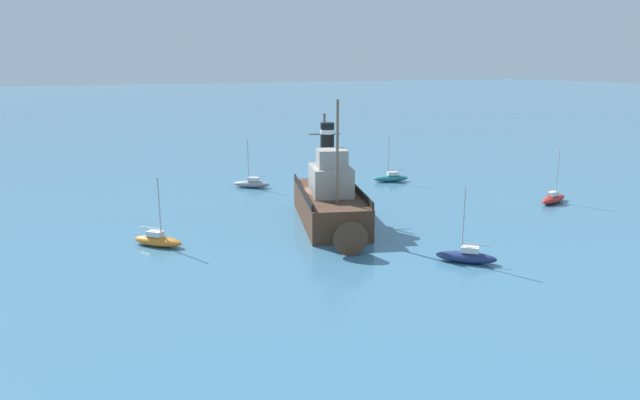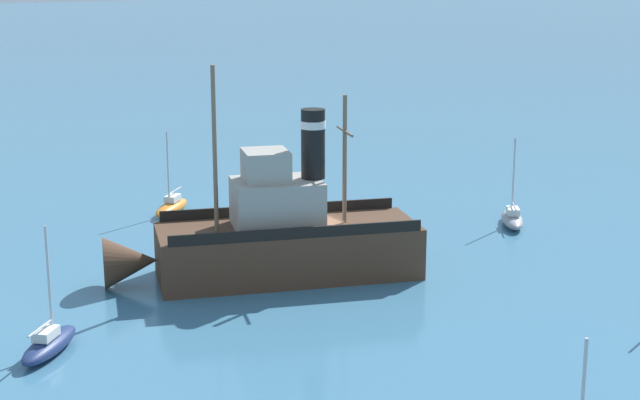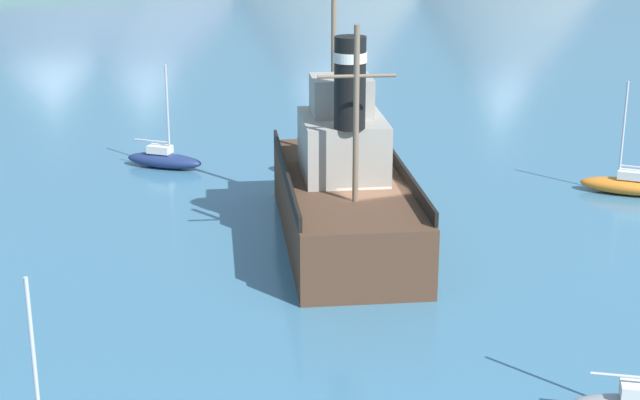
% 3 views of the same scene
% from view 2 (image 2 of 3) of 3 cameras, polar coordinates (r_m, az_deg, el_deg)
% --- Properties ---
extents(ground_plane, '(600.00, 600.00, 0.00)m').
position_cam_2_polar(ground_plane, '(46.84, -0.63, -4.04)').
color(ground_plane, teal).
extents(old_tugboat, '(7.61, 14.77, 9.90)m').
position_cam_2_polar(old_tugboat, '(45.30, -2.64, -2.26)').
color(old_tugboat, '#4C3323').
rests_on(old_tugboat, ground).
extents(sailboat_grey, '(3.77, 3.04, 4.90)m').
position_cam_2_polar(sailboat_grey, '(55.30, 11.12, -1.04)').
color(sailboat_grey, gray).
rests_on(sailboat_grey, ground).
extents(sailboat_orange, '(3.48, 3.45, 4.90)m').
position_cam_2_polar(sailboat_orange, '(57.45, -8.63, -0.37)').
color(sailboat_orange, orange).
rests_on(sailboat_orange, ground).
extents(sailboat_navy, '(3.57, 3.35, 4.90)m').
position_cam_2_polar(sailboat_navy, '(38.35, -15.49, -8.04)').
color(sailboat_navy, navy).
rests_on(sailboat_navy, ground).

